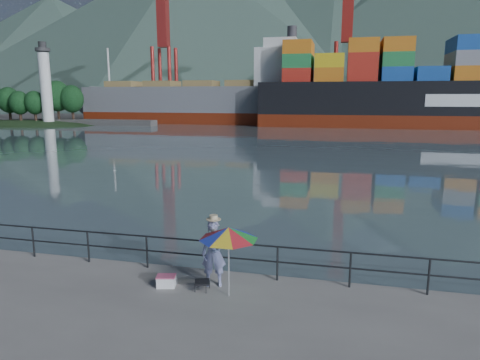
% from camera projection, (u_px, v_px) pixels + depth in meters
% --- Properties ---
extents(harbor_water, '(500.00, 280.00, 0.00)m').
position_uv_depth(harbor_water, '(326.00, 113.00, 135.45)').
color(harbor_water, slate).
rests_on(harbor_water, ground).
extents(far_dock, '(200.00, 40.00, 0.40)m').
position_uv_depth(far_dock, '(365.00, 119.00, 97.86)').
color(far_dock, '#514F4C').
rests_on(far_dock, ground).
extents(guardrail, '(22.00, 0.06, 1.03)m').
position_uv_depth(guardrail, '(178.00, 254.00, 12.77)').
color(guardrail, '#2D3033').
rests_on(guardrail, ground).
extents(mountains, '(600.00, 332.80, 80.00)m').
position_uv_depth(mountains, '(422.00, 28.00, 194.20)').
color(mountains, '#385147').
rests_on(mountains, ground).
extents(lighthouse_islet, '(48.00, 26.40, 19.20)m').
position_uv_depth(lighthouse_islet, '(25.00, 122.00, 82.73)').
color(lighthouse_islet, '#263F1E').
rests_on(lighthouse_islet, ground).
extents(container_stacks, '(58.00, 5.40, 7.80)m').
position_uv_depth(container_stacks, '(479.00, 105.00, 92.22)').
color(container_stacks, '#194CA5').
rests_on(container_stacks, ground).
extents(fisherman, '(0.77, 0.60, 1.87)m').
position_uv_depth(fisherman, '(214.00, 253.00, 11.70)').
color(fisherman, navy).
rests_on(fisherman, ground).
extents(beach_umbrella, '(2.00, 2.00, 1.88)m').
position_uv_depth(beach_umbrella, '(229.00, 233.00, 10.91)').
color(beach_umbrella, white).
rests_on(beach_umbrella, ground).
extents(folding_stool, '(0.50, 0.50, 0.26)m').
position_uv_depth(folding_stool, '(202.00, 285.00, 11.54)').
color(folding_stool, black).
rests_on(folding_stool, ground).
extents(cooler_bag, '(0.56, 0.44, 0.29)m').
position_uv_depth(cooler_bag, '(166.00, 282.00, 11.76)').
color(cooler_bag, white).
rests_on(cooler_bag, ground).
extents(fishing_rod, '(0.17, 1.59, 1.12)m').
position_uv_depth(fishing_rod, '(214.00, 268.00, 13.07)').
color(fishing_rod, black).
rests_on(fishing_rod, ground).
extents(bulk_carrier, '(49.05, 8.49, 14.50)m').
position_uv_depth(bulk_carrier, '(212.00, 101.00, 85.74)').
color(bulk_carrier, maroon).
rests_on(bulk_carrier, ground).
extents(container_ship, '(65.49, 10.92, 18.10)m').
position_uv_depth(container_ship, '(461.00, 92.00, 73.02)').
color(container_ship, maroon).
rests_on(container_ship, ground).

